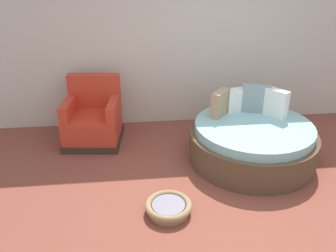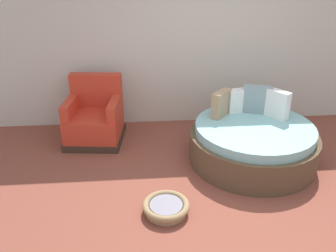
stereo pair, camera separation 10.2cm
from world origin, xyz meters
TOP-DOWN VIEW (x-y plane):
  - ground_plane at (0.00, 0.00)m, footprint 8.00×8.00m
  - back_wall at (0.00, 2.29)m, footprint 8.00×0.12m
  - round_daybed at (0.52, 0.91)m, footprint 1.69×1.69m
  - red_armchair at (-1.64, 1.69)m, footprint 0.88×0.88m
  - pet_basket at (-0.72, -0.10)m, footprint 0.51×0.51m

SIDE VIEW (x-z plane):
  - ground_plane at x=0.00m, z-range -0.02..0.00m
  - pet_basket at x=-0.72m, z-range 0.01..0.14m
  - round_daybed at x=0.52m, z-range -0.18..0.73m
  - red_armchair at x=-1.64m, z-range -0.14..0.80m
  - back_wall at x=0.00m, z-range 0.00..2.70m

